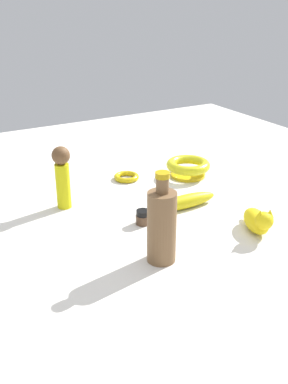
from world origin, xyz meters
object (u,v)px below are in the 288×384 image
Objects in this scene: cat_figurine at (258,220)px; person_figure_adult at (62,174)px; nail_polish_jar at (143,217)px; bowl at (188,167)px; bangle at (126,177)px; bottle_tall at (162,225)px; banana at (186,201)px.

person_figure_adult is at bearing 44.14° from cat_figurine.
nail_polish_jar is (0.19, 0.23, -0.01)m from cat_figurine.
bangle is (0.08, 0.19, -0.03)m from bowl.
person_figure_adult is 1.30× the size of cat_figurine.
cat_figurine reaches higher than bangle.
cat_figurine is at bearing -135.86° from person_figure_adult.
nail_polish_jar is at bearing -16.26° from bottle_tall.
banana is at bearing 20.28° from cat_figurine.
banana is 0.16m from nail_polish_jar.
bottle_tall is (-0.20, 0.21, 0.07)m from banana.
banana is 5.03× the size of nail_polish_jar.
bangle is (0.48, -0.16, -0.08)m from bottle_tall.
person_figure_adult is 2.19× the size of bangle.
bowl is at bearing -53.29° from nail_polish_jar.
bowl is 0.25m from banana.
cat_figurine is 1.68× the size of bangle.
bottle_tall is (-0.41, 0.36, 0.06)m from bowl.
bowl is at bearing -87.11° from person_figure_adult.
cat_figurine is at bearing -68.88° from banana.
nail_polish_jar is (-0.20, -0.15, -0.08)m from person_figure_adult.
bottle_tall is (0.01, 0.29, 0.06)m from cat_figurine.
bowl is 3.72× the size of nail_polish_jar.
banana is at bearing -45.60° from bottle_tall.
bangle is at bearing -68.44° from person_figure_adult.
bangle is (0.10, -0.26, -0.09)m from person_figure_adult.
bangle is at bearing -18.53° from bottle_tall.
cat_figurine reaches higher than nail_polish_jar.
person_figure_adult is 0.84× the size of bottle_tall.
banana is 2.37× the size of bangle.
bowl is 0.67× the size of bottle_tall.
banana reaches higher than nail_polish_jar.
bowl is 1.75× the size of bangle.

